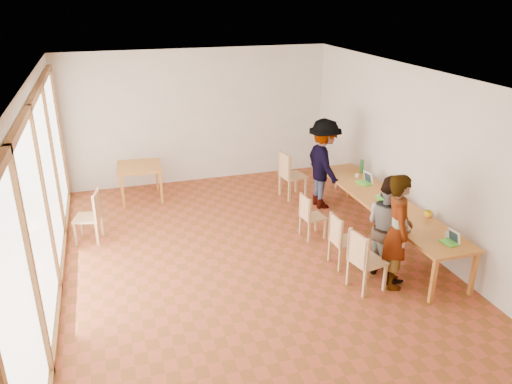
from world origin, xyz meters
TOP-DOWN VIEW (x-y plane):
  - ground at (0.00, 0.00)m, footprint 8.00×8.00m
  - wall_back at (0.00, 4.00)m, footprint 6.00×0.10m
  - wall_front at (0.00, -4.00)m, footprint 6.00×0.10m
  - wall_right at (3.00, 0.00)m, footprint 0.10×8.00m
  - window_wall at (-2.96, 0.00)m, footprint 0.10×8.00m
  - ceiling at (0.00, 0.00)m, footprint 6.00×8.00m
  - communal_table at (2.50, 0.02)m, footprint 0.80×4.00m
  - side_table at (-1.44, 3.20)m, footprint 0.90×0.90m
  - chair_near at (1.36, -1.31)m, footprint 0.52×0.52m
  - chair_mid at (1.36, -0.58)m, footprint 0.43×0.43m
  - chair_far at (1.27, 0.49)m, footprint 0.42×0.42m
  - chair_empty at (1.58, 2.33)m, footprint 0.54×0.54m
  - chair_spare at (-2.40, 1.50)m, footprint 0.52×0.52m
  - person_near at (1.90, -1.30)m, footprint 0.62×0.75m
  - person_mid at (1.93, -1.02)m, footprint 0.70×0.86m
  - person_far at (2.09, 1.71)m, footprint 0.69×1.19m
  - laptop_near at (2.60, -1.63)m, footprint 0.23×0.26m
  - laptop_mid at (2.54, 0.11)m, footprint 0.31×0.32m
  - laptop_far at (2.59, 0.88)m, footprint 0.26×0.29m
  - yellow_mug at (2.82, -0.77)m, footprint 0.15×0.15m
  - green_bottle at (2.78, 1.41)m, footprint 0.07×0.07m
  - clear_glass at (2.66, -1.47)m, footprint 0.07×0.07m
  - condiment_cup at (2.60, 1.24)m, footprint 0.08×0.08m
  - pink_phone at (2.81, -0.78)m, footprint 0.05×0.10m
  - black_pouch at (2.58, 0.06)m, footprint 0.16×0.26m

SIDE VIEW (x-z plane):
  - ground at x=0.00m, z-range 0.00..0.00m
  - chair_far at x=1.27m, z-range 0.28..0.72m
  - chair_mid at x=1.36m, z-range 0.31..0.78m
  - chair_spare at x=-2.40m, z-range 0.32..0.82m
  - chair_near at x=1.36m, z-range 0.33..0.84m
  - chair_empty at x=1.58m, z-range 0.35..0.89m
  - side_table at x=-1.44m, z-range 0.29..1.04m
  - communal_table at x=2.50m, z-range 0.33..1.08m
  - pink_phone at x=2.81m, z-range 0.75..0.76m
  - condiment_cup at x=2.60m, z-range 0.75..0.81m
  - clear_glass at x=2.66m, z-range 0.75..0.84m
  - black_pouch at x=2.58m, z-range 0.75..0.84m
  - yellow_mug at x=2.82m, z-range 0.75..0.85m
  - laptop_near at x=2.60m, z-range 0.71..0.90m
  - laptop_mid at x=2.54m, z-range 0.70..0.92m
  - laptop_far at x=2.59m, z-range 0.70..0.92m
  - person_mid at x=1.93m, z-range 0.00..1.65m
  - person_near at x=1.90m, z-range 0.00..1.77m
  - green_bottle at x=2.78m, z-range 0.75..1.03m
  - person_far at x=2.09m, z-range 0.00..1.83m
  - wall_back at x=0.00m, z-range 0.00..3.00m
  - wall_front at x=0.00m, z-range 0.00..3.00m
  - wall_right at x=3.00m, z-range 0.00..3.00m
  - window_wall at x=-2.96m, z-range 0.00..3.00m
  - ceiling at x=0.00m, z-range 3.00..3.04m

